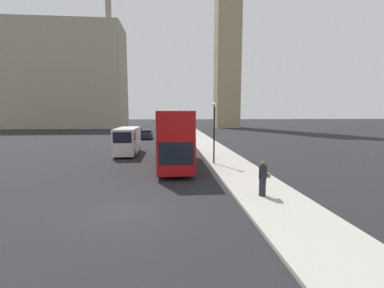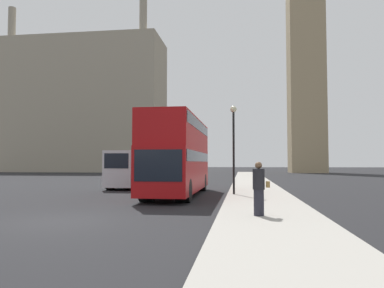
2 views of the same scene
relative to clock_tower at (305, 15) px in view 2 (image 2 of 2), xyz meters
The scene contains 9 objects.
ground_plane 70.90m from the clock_tower, 106.31° to the right, with size 300.00×300.00×0.00m, color black.
sidewalk_strip 69.46m from the clock_tower, 100.37° to the right, with size 3.48×120.00×0.15m.
clock_tower is the anchor object (origin of this frame).
building_block_distant 47.87m from the clock_tower, behind, with size 32.50×12.33×33.67m.
red_double_decker_bus 60.91m from the clock_tower, 106.97° to the right, with size 2.47×10.46×4.35m.
white_van 58.19m from the clock_tower, 113.88° to the right, with size 1.99×5.88×2.71m.
pedestrian 68.22m from the clock_tower, 100.88° to the right, with size 0.55×0.39×1.76m.
street_lamp 60.06m from the clock_tower, 103.60° to the right, with size 0.36×0.36×4.89m.
parked_sedan 46.97m from the clock_tower, 123.30° to the right, with size 1.87×4.21×1.48m.
Camera 2 is at (5.83, -11.47, 1.88)m, focal length 35.00 mm.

